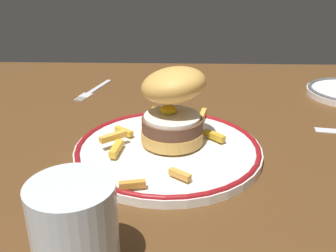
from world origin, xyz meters
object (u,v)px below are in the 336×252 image
Objects in this scene: burger at (173,104)px; fork at (94,90)px; dinner_plate at (168,149)px; water_glass at (75,235)px.

burger is 32.72cm from fork.
dinner_plate is 1.94× the size of fork.
fork is at bearing 123.45° from burger.
dinner_plate is 2.10× the size of burger.
dinner_plate reaches higher than fork.
water_glass is (-7.68, -23.61, 3.37)cm from dinner_plate.
burger reaches higher than dinner_plate.
water_glass reaches higher than dinner_plate.
water_glass reaches higher than fork.
burger is at bearing 71.69° from dinner_plate.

